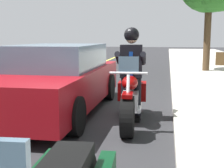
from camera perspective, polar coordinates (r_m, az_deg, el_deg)
ground_plane at (r=6.63m, az=-6.56°, el=-5.04°), size 80.00×80.00×0.00m
motorcycle_main at (r=5.67m, az=3.42°, el=-2.68°), size 2.22×0.68×1.26m
rider_main at (r=5.77m, az=3.55°, el=3.38°), size 0.64×0.57×1.74m
car_silver at (r=6.59m, az=-10.20°, el=0.90°), size 4.60×1.92×1.40m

